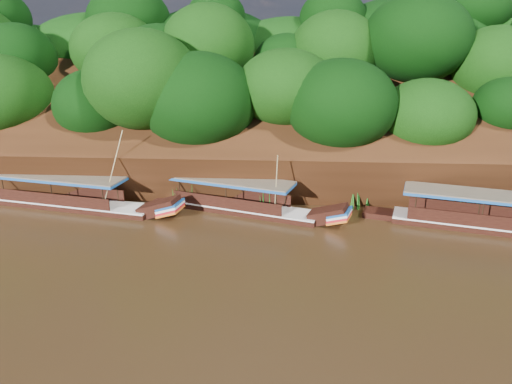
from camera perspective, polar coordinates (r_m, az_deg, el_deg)
ground at (r=26.25m, az=0.19°, el=-8.96°), size 160.00×160.00×0.00m
riverbank at (r=47.07m, az=1.80°, el=6.19°), size 120.00×30.06×19.40m
boat_0 at (r=34.31m, az=26.58°, el=-3.22°), size 14.06×5.53×5.41m
boat_1 at (r=33.63m, az=-0.71°, el=-1.56°), size 12.76×5.74×4.86m
boat_2 at (r=36.50m, az=-19.47°, el=-1.00°), size 14.33×4.71×6.03m
reeds at (r=34.83m, az=-3.88°, el=-0.23°), size 48.25×2.37×2.07m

